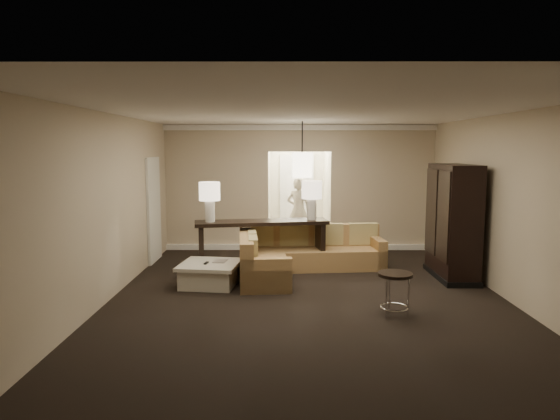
{
  "coord_description": "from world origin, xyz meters",
  "views": [
    {
      "loc": [
        -0.4,
        -7.12,
        2.27
      ],
      "look_at": [
        -0.43,
        1.2,
        1.24
      ],
      "focal_mm": 32.0,
      "sensor_mm": 36.0,
      "label": 1
    }
  ],
  "objects_px": {
    "console_table": "(262,241)",
    "armoire": "(453,224)",
    "drink_table": "(395,285)",
    "person": "(299,207)",
    "coffee_table": "(210,274)",
    "sectional_sofa": "(296,255)"
  },
  "relations": [
    {
      "from": "console_table",
      "to": "armoire",
      "type": "height_order",
      "value": "armoire"
    },
    {
      "from": "drink_table",
      "to": "armoire",
      "type": "bearing_deg",
      "value": 54.13
    },
    {
      "from": "console_table",
      "to": "person",
      "type": "relative_size",
      "value": 1.42
    },
    {
      "from": "coffee_table",
      "to": "sectional_sofa",
      "type": "bearing_deg",
      "value": 30.86
    },
    {
      "from": "drink_table",
      "to": "person",
      "type": "distance_m",
      "value": 5.31
    },
    {
      "from": "console_table",
      "to": "person",
      "type": "distance_m",
      "value": 2.8
    },
    {
      "from": "sectional_sofa",
      "to": "drink_table",
      "type": "relative_size",
      "value": 4.73
    },
    {
      "from": "sectional_sofa",
      "to": "coffee_table",
      "type": "xyz_separation_m",
      "value": [
        -1.47,
        -0.88,
        -0.13
      ]
    },
    {
      "from": "armoire",
      "to": "person",
      "type": "distance_m",
      "value": 4.09
    },
    {
      "from": "console_table",
      "to": "drink_table",
      "type": "bearing_deg",
      "value": -62.25
    },
    {
      "from": "sectional_sofa",
      "to": "person",
      "type": "height_order",
      "value": "person"
    },
    {
      "from": "armoire",
      "to": "person",
      "type": "height_order",
      "value": "armoire"
    },
    {
      "from": "console_table",
      "to": "armoire",
      "type": "relative_size",
      "value": 1.26
    },
    {
      "from": "armoire",
      "to": "coffee_table",
      "type": "bearing_deg",
      "value": -173.13
    },
    {
      "from": "sectional_sofa",
      "to": "person",
      "type": "xyz_separation_m",
      "value": [
        0.13,
        2.79,
        0.56
      ]
    },
    {
      "from": "coffee_table",
      "to": "armoire",
      "type": "relative_size",
      "value": 0.53
    },
    {
      "from": "sectional_sofa",
      "to": "drink_table",
      "type": "bearing_deg",
      "value": -66.47
    },
    {
      "from": "coffee_table",
      "to": "console_table",
      "type": "xyz_separation_m",
      "value": [
        0.83,
        1.0,
        0.37
      ]
    },
    {
      "from": "coffee_table",
      "to": "console_table",
      "type": "relative_size",
      "value": 0.42
    },
    {
      "from": "drink_table",
      "to": "person",
      "type": "relative_size",
      "value": 0.33
    },
    {
      "from": "sectional_sofa",
      "to": "person",
      "type": "bearing_deg",
      "value": 82.54
    },
    {
      "from": "sectional_sofa",
      "to": "coffee_table",
      "type": "relative_size",
      "value": 2.65
    }
  ]
}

